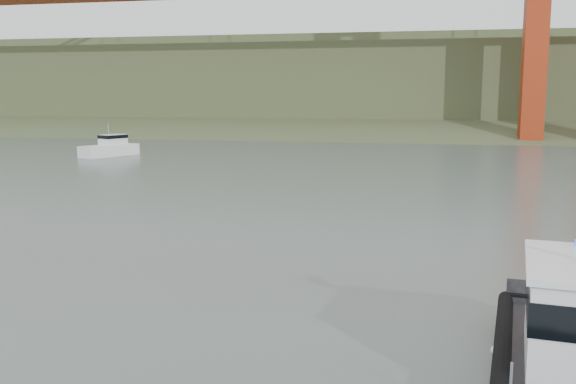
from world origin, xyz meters
name	(u,v)px	position (x,y,z in m)	size (l,w,h in m)	color
ground	(274,324)	(0.00, 0.00, 0.00)	(400.00, 400.00, 0.00)	#4C5A55
headlands	(408,92)	(0.00, 125.50, 7.05)	(500.00, 105.36, 27.12)	#3C4B2B
motorboat	(110,148)	(-29.24, 46.30, 0.90)	(4.66, 6.92, 3.62)	white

